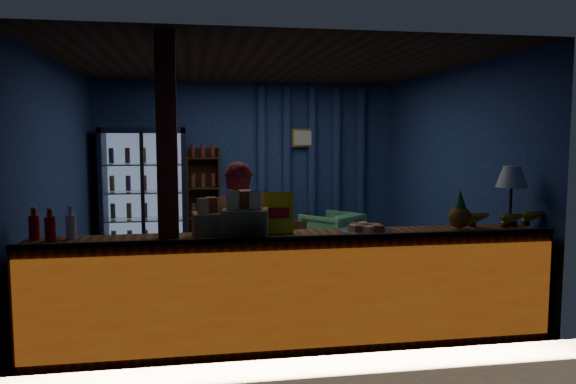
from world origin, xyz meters
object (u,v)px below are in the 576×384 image
shopkeeper (240,246)px  green_chair (332,235)px  pastry_tray (366,230)px  table_lamp (512,179)px

shopkeeper → green_chair: 3.27m
pastry_tray → shopkeeper: bearing=156.3°
table_lamp → green_chair: bearing=106.2°
green_chair → table_lamp: size_ratio=1.33×
table_lamp → pastry_tray: bearing=-174.1°
pastry_tray → table_lamp: (1.44, 0.15, 0.41)m
shopkeeper → pastry_tray: size_ratio=3.37×
green_chair → shopkeeper: bearing=21.6°
shopkeeper → green_chair: bearing=76.4°
pastry_tray → table_lamp: bearing=5.9°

